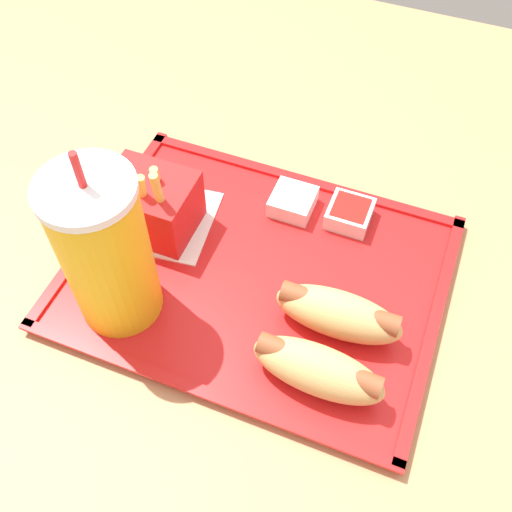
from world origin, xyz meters
TOP-DOWN VIEW (x-y plane):
  - ground_plane at (0.00, 0.00)m, footprint 8.00×8.00m
  - dining_table at (0.00, 0.00)m, footprint 1.27×1.14m
  - food_tray at (0.02, 0.00)m, footprint 0.39×0.30m
  - paper_napkin at (0.15, -0.02)m, footprint 0.14×0.12m
  - soda_cup at (0.13, 0.09)m, footprint 0.09×0.09m
  - hot_dog_far at (-0.08, 0.10)m, footprint 0.13×0.05m
  - hot_dog_near at (-0.08, 0.04)m, footprint 0.13×0.05m
  - fries_carton at (0.15, -0.02)m, footprint 0.09×0.07m
  - sauce_cup_mayo at (0.01, -0.10)m, footprint 0.05×0.05m
  - sauce_cup_ketchup at (-0.05, -0.10)m, footprint 0.05×0.05m

SIDE VIEW (x-z plane):
  - ground_plane at x=0.00m, z-range 0.00..0.00m
  - dining_table at x=0.00m, z-range 0.00..0.71m
  - food_tray at x=0.02m, z-range 0.71..0.73m
  - paper_napkin at x=0.15m, z-range 0.72..0.73m
  - sauce_cup_mayo at x=0.01m, z-range 0.72..0.75m
  - sauce_cup_ketchup at x=-0.05m, z-range 0.72..0.75m
  - hot_dog_far at x=-0.08m, z-range 0.73..0.78m
  - hot_dog_near at x=-0.08m, z-range 0.73..0.78m
  - fries_carton at x=0.15m, z-range 0.71..0.81m
  - soda_cup at x=0.13m, z-range 0.71..0.92m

